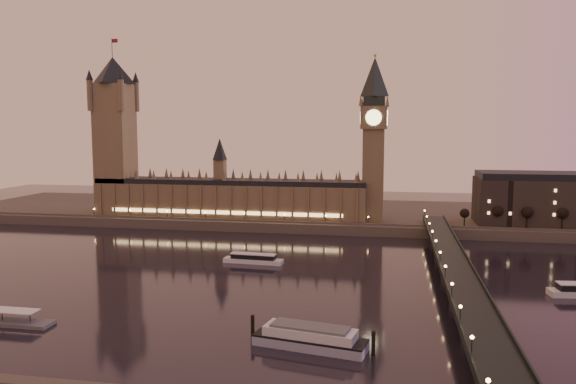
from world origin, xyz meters
name	(u,v)px	position (x,y,z in m)	size (l,w,h in m)	color
ground	(238,275)	(0.00, 0.00, 0.00)	(700.00, 700.00, 0.00)	black
far_embankment	(341,215)	(30.00, 165.00, 3.00)	(560.00, 130.00, 6.00)	#423D35
palace_of_westminster	(229,193)	(-40.12, 120.99, 21.71)	(180.00, 26.62, 52.00)	brown
victoria_tower	(115,126)	(-120.00, 121.00, 65.79)	(31.68, 31.68, 118.00)	brown
big_ben	(374,129)	(53.99, 120.99, 63.95)	(17.68, 17.68, 104.00)	brown
westminster_bridge	(454,273)	(91.61, 0.00, 5.52)	(13.20, 260.00, 15.30)	black
bare_tree_0	(468,212)	(110.23, 109.00, 15.06)	(5.97, 5.97, 12.14)	black
bare_tree_1	(498,213)	(127.32, 109.00, 15.06)	(5.97, 5.97, 12.14)	black
bare_tree_2	(529,214)	(144.40, 109.00, 15.06)	(5.97, 5.97, 12.14)	black
bare_tree_3	(561,215)	(161.48, 109.00, 15.06)	(5.97, 5.97, 12.14)	black
cruise_boat_a	(253,259)	(1.14, 23.03, 2.04)	(29.20, 8.01, 4.62)	silver
moored_barge	(310,338)	(43.30, -75.71, 3.01)	(38.21, 15.40, 7.12)	#909AB8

